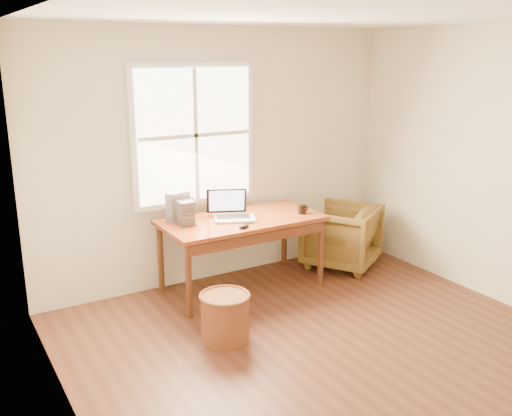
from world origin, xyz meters
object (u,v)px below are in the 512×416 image
(laptop, at_px, (235,206))
(coffee_mug, at_px, (302,209))
(wicker_stool, at_px, (225,318))
(armchair, at_px, (341,236))
(desk, at_px, (242,220))
(cd_stack_a, at_px, (181,205))

(laptop, height_order, coffee_mug, laptop)
(wicker_stool, bearing_deg, armchair, 24.41)
(desk, bearing_deg, laptop, -174.58)
(laptop, distance_m, cd_stack_a, 0.54)
(armchair, height_order, cd_stack_a, cd_stack_a)
(wicker_stool, bearing_deg, desk, 53.26)
(cd_stack_a, bearing_deg, wicker_stool, -96.75)
(coffee_mug, relative_size, cd_stack_a, 0.33)
(laptop, bearing_deg, cd_stack_a, 167.95)
(laptop, relative_size, coffee_mug, 4.12)
(wicker_stool, xyz_separation_m, cd_stack_a, (0.14, 1.18, 0.69))
(laptop, xyz_separation_m, cd_stack_a, (-0.44, 0.31, 0.00))
(desk, relative_size, cd_stack_a, 5.69)
(desk, xyz_separation_m, laptop, (-0.08, -0.01, 0.16))
(desk, height_order, wicker_stool, desk)
(armchair, xyz_separation_m, laptop, (-1.36, -0.01, 0.54))
(desk, relative_size, wicker_stool, 3.98)
(armchair, relative_size, cd_stack_a, 2.73)
(desk, height_order, coffee_mug, coffee_mug)
(desk, bearing_deg, coffee_mug, -15.19)
(wicker_stool, height_order, cd_stack_a, cd_stack_a)
(wicker_stool, xyz_separation_m, coffee_mug, (1.27, 0.71, 0.60))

